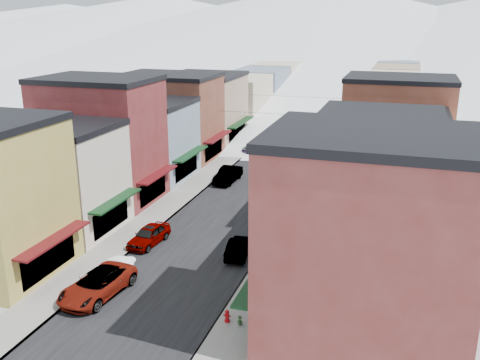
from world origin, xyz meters
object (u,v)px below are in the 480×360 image
Objects in this scene: trash_can at (293,208)px; streetlamp_near at (310,160)px; fire_hydrant at (227,316)px; car_silver_sedan at (149,235)px; car_dark_hatch at (228,175)px; car_green_sedan at (239,247)px; car_white_suv at (97,284)px.

streetlamp_near reaches higher than trash_can.
trash_can reaches higher than fire_hydrant.
streetlamp_near reaches higher than car_silver_sedan.
fire_hydrant is at bearing -89.22° from streetlamp_near.
car_dark_hatch is 28.92m from fire_hydrant.
car_green_sedan is at bearing 103.21° from fire_hydrant.
car_silver_sedan is 5.80× the size of fire_hydrant.
car_green_sedan is at bearing -66.32° from car_dark_hatch.
fire_hydrant is 19.41m from trash_can.
car_white_suv is 26.79m from car_dark_hatch.
car_white_suv is 1.55× the size of streetlamp_near.
car_silver_sedan reaches higher than fire_hydrant.
car_silver_sedan is 14.20m from trash_can.
trash_can is (9.23, -8.00, -0.17)m from car_dark_hatch.
car_white_suv is at bearing -88.16° from car_dark_hatch.
car_dark_hatch reaches higher than car_silver_sedan.
streetlamp_near is at bearing 90.78° from fire_hydrant.
fire_hydrant is at bearing -69.04° from car_dark_hatch.
trash_can is at bearing -108.28° from car_green_sedan.
car_green_sedan is 1.11× the size of streetlamp_near.
car_silver_sedan is at bearing -134.93° from trash_can.
car_white_suv is 21.04m from trash_can.
car_dark_hatch is 19.25m from car_green_sedan.
trash_can is (2.23, 9.94, -0.03)m from car_green_sedan.
car_silver_sedan is (-0.56, 8.74, -0.05)m from car_white_suv.
car_dark_hatch is at bearing 93.41° from car_silver_sedan.
car_dark_hatch is at bearing 108.60° from fire_hydrant.
fire_hydrant is (2.22, -9.47, -0.20)m from car_green_sedan.
fire_hydrant is 0.21× the size of streetlamp_near.
fire_hydrant is at bearing -90.01° from trash_can.
car_green_sedan is at bearing -102.63° from trash_can.
streetlamp_near is at bearing 92.24° from trash_can.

